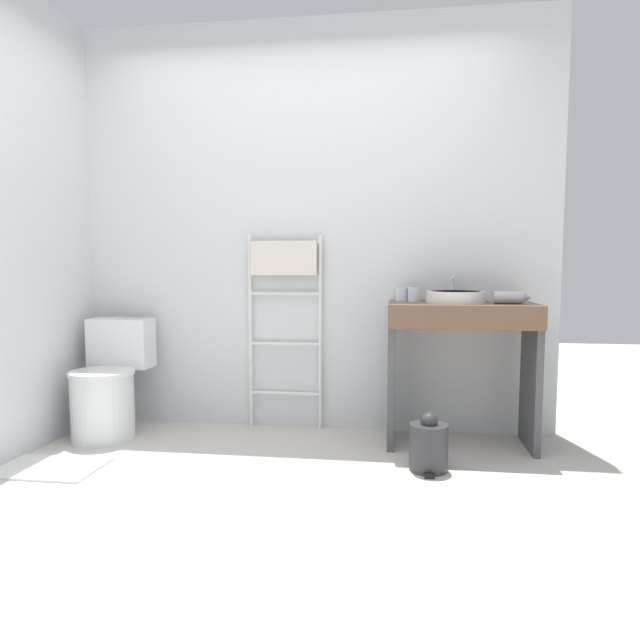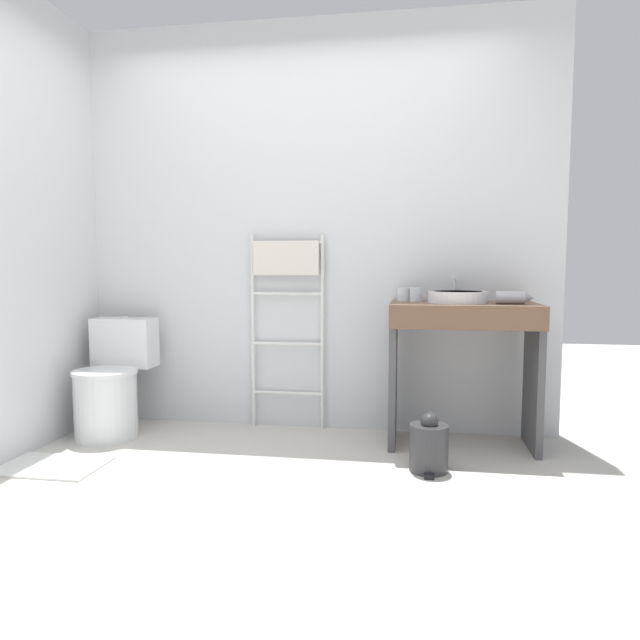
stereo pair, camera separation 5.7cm
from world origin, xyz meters
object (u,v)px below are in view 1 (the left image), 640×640
(toilet, at_px, (108,387))
(towel_radiator, at_px, (284,286))
(hair_dryer, at_px, (509,297))
(trash_bin, at_px, (429,445))
(sink_basin, at_px, (456,296))
(cup_near_wall, at_px, (402,294))
(cup_near_edge, at_px, (414,294))

(toilet, height_order, towel_radiator, towel_radiator)
(towel_radiator, bearing_deg, hair_dryer, -10.52)
(hair_dryer, relative_size, trash_bin, 0.69)
(hair_dryer, bearing_deg, sink_basin, 168.73)
(hair_dryer, bearing_deg, toilet, -178.36)
(toilet, height_order, cup_near_wall, cup_near_wall)
(cup_near_wall, bearing_deg, toilet, -171.80)
(towel_radiator, height_order, hair_dryer, towel_radiator)
(toilet, xyz_separation_m, towel_radiator, (1.07, 0.32, 0.63))
(towel_radiator, bearing_deg, cup_near_wall, -4.62)
(cup_near_edge, height_order, hair_dryer, cup_near_edge)
(toilet, relative_size, trash_bin, 2.39)
(cup_near_edge, bearing_deg, hair_dryer, -16.81)
(towel_radiator, height_order, trash_bin, towel_radiator)
(towel_radiator, height_order, sink_basin, towel_radiator)
(cup_near_wall, bearing_deg, trash_bin, -76.44)
(towel_radiator, height_order, cup_near_edge, towel_radiator)
(cup_near_wall, height_order, hair_dryer, cup_near_wall)
(toilet, relative_size, hair_dryer, 3.48)
(toilet, bearing_deg, trash_bin, -10.04)
(sink_basin, bearing_deg, cup_near_wall, 156.97)
(hair_dryer, bearing_deg, trash_bin, -137.90)
(cup_near_wall, relative_size, trash_bin, 0.26)
(toilet, bearing_deg, towel_radiator, 16.87)
(sink_basin, height_order, cup_near_wall, cup_near_wall)
(toilet, distance_m, towel_radiator, 1.28)
(toilet, relative_size, cup_near_edge, 8.69)
(sink_basin, distance_m, trash_bin, 0.91)
(toilet, xyz_separation_m, sink_basin, (2.14, 0.13, 0.58))
(sink_basin, distance_m, cup_near_edge, 0.26)
(cup_near_wall, distance_m, cup_near_edge, 0.08)
(sink_basin, bearing_deg, towel_radiator, 169.69)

